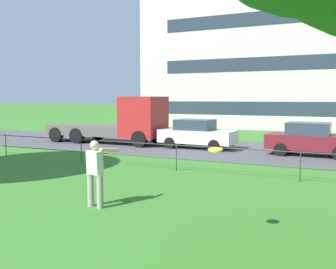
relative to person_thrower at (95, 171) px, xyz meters
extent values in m
cube|color=#4C4C51|center=(-2.21, 11.65, -0.88)|extent=(80.00, 7.67, 0.01)
cylinder|color=#333833|center=(-8.68, 5.05, -0.39)|extent=(0.04, 0.04, 1.00)
cylinder|color=#333833|center=(-4.36, 5.05, -0.39)|extent=(0.04, 0.04, 1.00)
cylinder|color=#333833|center=(-0.05, 5.05, -0.39)|extent=(0.04, 0.04, 1.00)
cylinder|color=#333833|center=(4.26, 5.05, -0.39)|extent=(0.04, 0.04, 1.00)
cylinder|color=#333833|center=(-2.21, 5.05, -0.44)|extent=(30.17, 0.03, 0.03)
cylinder|color=#333833|center=(-2.21, 5.05, 0.06)|extent=(30.17, 0.03, 0.03)
cylinder|color=gray|center=(-0.16, 0.01, -0.48)|extent=(0.16, 0.16, 0.82)
cylinder|color=gray|center=(0.16, -0.04, -0.48)|extent=(0.16, 0.16, 0.82)
cube|color=silver|center=(0.00, -0.01, 0.22)|extent=(0.40, 0.30, 0.58)
sphere|color=beige|center=(0.00, -0.01, 0.65)|extent=(0.22, 0.22, 0.22)
cylinder|color=beige|center=(0.25, 0.26, 0.51)|extent=(0.19, 0.63, 0.17)
cylinder|color=beige|center=(-0.22, 0.02, 0.19)|extent=(0.09, 0.09, 0.62)
cylinder|color=yellow|center=(3.32, -0.86, 0.83)|extent=(0.32, 0.32, 0.07)
cube|color=#B22323|center=(-4.86, 11.36, 0.71)|extent=(2.11, 2.31, 2.30)
cube|color=#283342|center=(-3.97, 11.36, 1.06)|extent=(0.12, 1.84, 0.87)
cube|color=#56514C|center=(-8.51, 11.37, -0.16)|extent=(5.21, 2.31, 0.56)
cylinder|color=black|center=(-4.54, 12.41, -0.44)|extent=(0.90, 0.30, 0.90)
cylinder|color=black|center=(-4.55, 10.30, -0.44)|extent=(0.90, 0.30, 0.90)
cylinder|color=black|center=(-8.77, 12.43, -0.44)|extent=(0.90, 0.30, 0.90)
cylinder|color=black|center=(-8.77, 10.31, -0.44)|extent=(0.90, 0.30, 0.90)
cylinder|color=black|center=(-10.33, 12.43, -0.44)|extent=(0.90, 0.30, 0.90)
cylinder|color=black|center=(-10.33, 10.31, -0.44)|extent=(0.90, 0.30, 0.90)
cube|color=silver|center=(-1.56, 11.28, -0.25)|extent=(4.06, 1.85, 0.68)
cube|color=#2D3847|center=(-1.71, 11.28, 0.37)|extent=(1.96, 1.59, 0.56)
cylinder|color=black|center=(-0.29, 12.04, -0.59)|extent=(0.61, 0.22, 0.60)
cylinder|color=black|center=(-0.35, 10.42, -0.59)|extent=(0.61, 0.22, 0.60)
cylinder|color=black|center=(-2.77, 12.13, -0.59)|extent=(0.61, 0.22, 0.60)
cylinder|color=black|center=(-2.83, 10.52, -0.59)|extent=(0.61, 0.22, 0.60)
cube|color=maroon|center=(4.14, 11.09, -0.25)|extent=(4.05, 1.82, 0.68)
cube|color=#2D3847|center=(3.99, 11.10, 0.37)|extent=(1.95, 1.58, 0.56)
cylinder|color=black|center=(2.92, 11.94, -0.59)|extent=(0.61, 0.22, 0.60)
cylinder|color=black|center=(2.87, 10.32, -0.59)|extent=(0.61, 0.22, 0.60)
camera|label=1|loc=(5.44, -7.48, 1.78)|focal=40.37mm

